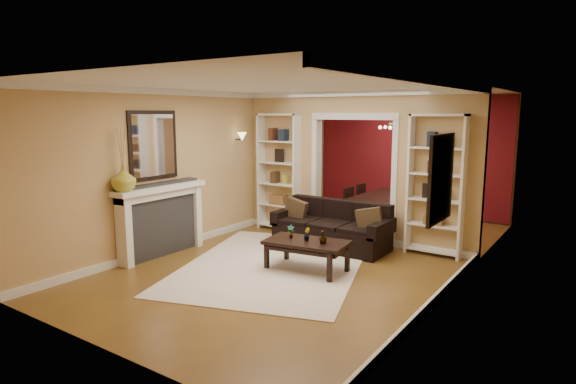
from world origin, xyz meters
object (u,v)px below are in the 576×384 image
Objects in this scene: coffee_table at (306,256)px; fireplace at (162,221)px; bookshelf_left at (279,172)px; dining_table at (388,210)px; bookshelf_right at (436,186)px; sofa at (331,225)px.

coffee_table is 0.70× the size of fireplace.
bookshelf_left is 2.42m from dining_table.
bookshelf_right is 4.47m from fireplace.
fireplace is (-2.34, -0.67, 0.35)m from coffee_table.
fireplace is at bearing 151.56° from dining_table.
fireplace is at bearing -136.40° from sofa.
bookshelf_right is 2.26m from dining_table.
bookshelf_left is at bearing 77.95° from fireplace.
bookshelf_right is at bearing 20.01° from sofa.
fireplace is at bearing -145.20° from bookshelf_right.
fireplace reaches higher than coffee_table.
fireplace is (-2.05, -1.95, 0.18)m from sofa.
bookshelf_left is 2.65m from fireplace.
bookshelf_right is at bearing 0.00° from bookshelf_left.
dining_table is at bearing 61.56° from fireplace.
bookshelf_right reaches higher than sofa.
dining_table reaches higher than coffee_table.
bookshelf_left is (-1.51, 0.58, 0.75)m from sofa.
coffee_table is 2.75m from bookshelf_left.
bookshelf_left reaches higher than fireplace.
bookshelf_left is at bearing 158.96° from sofa.
coffee_table is 2.46m from fireplace.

